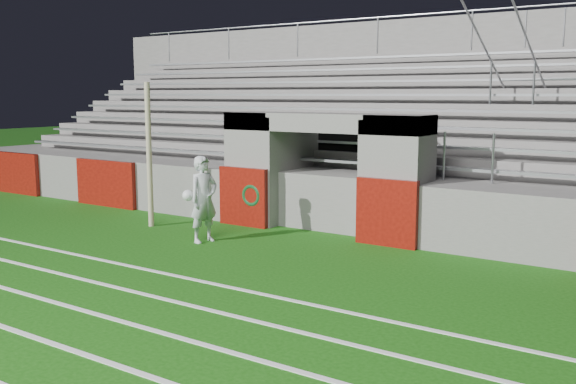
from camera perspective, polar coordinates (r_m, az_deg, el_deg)
The scene contains 5 objects.
ground at distance 11.56m, azimuth -5.83°, elevation -6.44°, with size 90.00×90.00×0.00m, color #154E0D.
field_post at distance 14.89m, azimuth -12.24°, elevation 3.22°, with size 0.13×0.13×3.28m, color tan.
stadium_structure at distance 18.09m, azimuth 10.43°, elevation 3.73°, with size 26.00×8.48×5.42m.
goalkeeper_with_ball at distance 13.18m, azimuth -7.53°, elevation -0.64°, with size 0.60×0.72×1.77m.
hose_coil at distance 14.60m, azimuth -3.19°, elevation -0.41°, with size 0.59×0.15×0.61m.
Camera 1 is at (7.15, -8.57, 3.01)m, focal length 40.00 mm.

